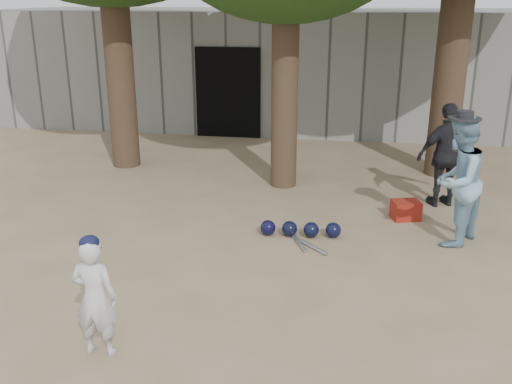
% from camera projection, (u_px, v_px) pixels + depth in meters
% --- Properties ---
extents(ground, '(70.00, 70.00, 0.00)m').
position_uv_depth(ground, '(194.00, 290.00, 6.90)').
color(ground, '#937C5E').
rests_on(ground, ground).
extents(boy_player, '(0.45, 0.30, 1.23)m').
position_uv_depth(boy_player, '(95.00, 298.00, 5.51)').
color(boy_player, silver).
rests_on(boy_player, ground).
extents(spectator_blue, '(1.07, 1.13, 1.85)m').
position_uv_depth(spectator_blue, '(457.00, 181.00, 7.94)').
color(spectator_blue, '#7FACC4').
rests_on(spectator_blue, ground).
extents(spectator_dark, '(1.10, 0.74, 1.74)m').
position_uv_depth(spectator_dark, '(447.00, 155.00, 9.42)').
color(spectator_dark, black).
rests_on(spectator_dark, ground).
extents(red_bag, '(0.49, 0.43, 0.30)m').
position_uv_depth(red_bag, '(406.00, 210.00, 9.05)').
color(red_bag, '#9E2D15').
rests_on(red_bag, ground).
extents(back_building, '(16.00, 5.24, 3.00)m').
position_uv_depth(back_building, '(288.00, 65.00, 16.05)').
color(back_building, gray).
rests_on(back_building, ground).
extents(helmet_row, '(1.19, 0.29, 0.23)m').
position_uv_depth(helmet_row, '(300.00, 229.00, 8.40)').
color(helmet_row, black).
rests_on(helmet_row, ground).
extents(bat_pile, '(0.62, 0.74, 0.06)m').
position_uv_depth(bat_pile, '(304.00, 243.00, 8.14)').
color(bat_pile, '#ACAEB3').
rests_on(bat_pile, ground).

